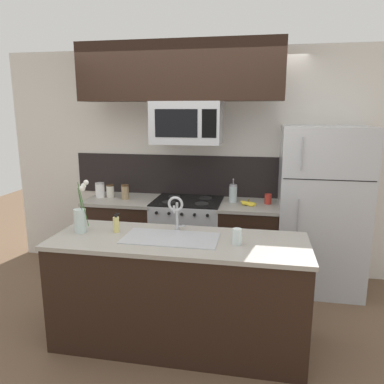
% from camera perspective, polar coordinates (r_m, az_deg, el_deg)
% --- Properties ---
extents(ground_plane, '(10.00, 10.00, 0.00)m').
position_cam_1_polar(ground_plane, '(3.74, -3.49, -18.44)').
color(ground_plane, brown).
extents(rear_partition, '(5.20, 0.10, 2.60)m').
position_cam_1_polar(rear_partition, '(4.46, 4.07, 4.43)').
color(rear_partition, silver).
rests_on(rear_partition, ground).
extents(splash_band, '(2.92, 0.01, 0.48)m').
position_cam_1_polar(splash_band, '(4.48, 0.13, 2.54)').
color(splash_band, black).
rests_on(splash_band, rear_partition).
extents(back_counter_left, '(0.80, 0.65, 0.91)m').
position_cam_1_polar(back_counter_left, '(4.55, -10.23, -6.53)').
color(back_counter_left, black).
rests_on(back_counter_left, ground).
extents(back_counter_right, '(0.65, 0.65, 0.91)m').
position_cam_1_polar(back_counter_right, '(4.27, 8.54, -7.74)').
color(back_counter_right, black).
rests_on(back_counter_right, ground).
extents(stove_range, '(0.76, 0.64, 0.93)m').
position_cam_1_polar(stove_range, '(4.34, -0.66, -7.18)').
color(stove_range, '#B7BABF').
rests_on(stove_range, ground).
extents(microwave, '(0.74, 0.40, 0.45)m').
position_cam_1_polar(microwave, '(4.07, -0.76, 10.51)').
color(microwave, '#B7BABF').
extents(upper_cabinet_band, '(2.15, 0.34, 0.60)m').
position_cam_1_polar(upper_cabinet_band, '(4.08, -1.97, 17.87)').
color(upper_cabinet_band, black).
extents(refrigerator, '(0.88, 0.74, 1.76)m').
position_cam_1_polar(refrigerator, '(4.21, 19.02, -2.56)').
color(refrigerator, '#B7BABF').
rests_on(refrigerator, ground).
extents(storage_jar_tall, '(0.11, 0.11, 0.17)m').
position_cam_1_polar(storage_jar_tall, '(4.52, -13.85, 0.30)').
color(storage_jar_tall, silver).
rests_on(storage_jar_tall, back_counter_left).
extents(storage_jar_medium, '(0.09, 0.09, 0.15)m').
position_cam_1_polar(storage_jar_medium, '(4.50, -12.35, 0.16)').
color(storage_jar_medium, silver).
rests_on(storage_jar_medium, back_counter_left).
extents(storage_jar_short, '(0.09, 0.09, 0.17)m').
position_cam_1_polar(storage_jar_short, '(4.37, -10.15, 0.02)').
color(storage_jar_short, '#997F5B').
rests_on(storage_jar_short, back_counter_left).
extents(banana_bunch, '(0.19, 0.16, 0.08)m').
position_cam_1_polar(banana_bunch, '(4.07, 8.58, -1.72)').
color(banana_bunch, yellow).
rests_on(banana_bunch, back_counter_right).
extents(french_press, '(0.09, 0.09, 0.27)m').
position_cam_1_polar(french_press, '(4.18, 6.27, -0.20)').
color(french_press, silver).
rests_on(french_press, back_counter_right).
extents(coffee_tin, '(0.08, 0.08, 0.11)m').
position_cam_1_polar(coffee_tin, '(4.17, 11.52, -1.04)').
color(coffee_tin, '#B22D23').
rests_on(coffee_tin, back_counter_right).
extents(island_counter, '(2.05, 0.73, 0.91)m').
position_cam_1_polar(island_counter, '(3.19, -2.03, -14.89)').
color(island_counter, black).
rests_on(island_counter, ground).
extents(kitchen_sink, '(0.76, 0.39, 0.16)m').
position_cam_1_polar(kitchen_sink, '(3.04, -3.25, -8.31)').
color(kitchen_sink, '#ADAFB5').
rests_on(kitchen_sink, island_counter).
extents(sink_faucet, '(0.14, 0.14, 0.31)m').
position_cam_1_polar(sink_faucet, '(3.14, -2.46, -2.54)').
color(sink_faucet, '#B7BABF').
rests_on(sink_faucet, island_counter).
extents(dish_soap_bottle, '(0.06, 0.05, 0.16)m').
position_cam_1_polar(dish_soap_bottle, '(3.21, -11.48, -4.83)').
color(dish_soap_bottle, '#DBCC75').
rests_on(dish_soap_bottle, island_counter).
extents(drinking_glass, '(0.07, 0.07, 0.13)m').
position_cam_1_polar(drinking_glass, '(2.89, 6.88, -6.77)').
color(drinking_glass, silver).
rests_on(drinking_glass, island_counter).
extents(flower_vase, '(0.15, 0.15, 0.45)m').
position_cam_1_polar(flower_vase, '(3.27, -16.62, -3.91)').
color(flower_vase, silver).
rests_on(flower_vase, island_counter).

